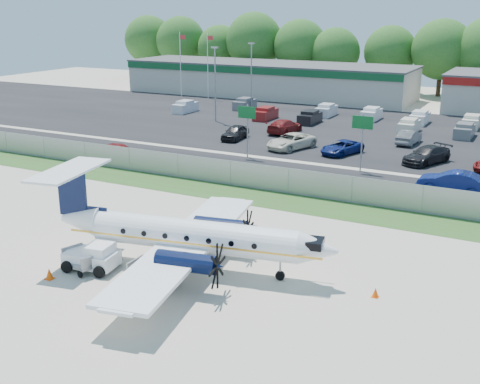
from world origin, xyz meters
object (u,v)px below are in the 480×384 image
at_px(aircraft, 189,235).
at_px(baggage_cart_far, 82,261).
at_px(pushback_tug, 94,257).
at_px(baggage_cart_near, 153,275).

xyz_separation_m(aircraft, baggage_cart_far, (-5.01, -2.86, -1.43)).
bearing_deg(pushback_tug, baggage_cart_far, -139.37).
bearing_deg(baggage_cart_near, pushback_tug, 178.40).
xyz_separation_m(aircraft, pushback_tug, (-4.54, -2.46, -1.23)).
height_order(baggage_cart_near, baggage_cart_far, baggage_cart_near).
height_order(aircraft, baggage_cart_far, aircraft).
relative_size(pushback_tug, baggage_cart_far, 1.22).
relative_size(aircraft, pushback_tug, 5.54).
bearing_deg(pushback_tug, baggage_cart_near, -1.60).
distance_m(aircraft, pushback_tug, 5.31).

